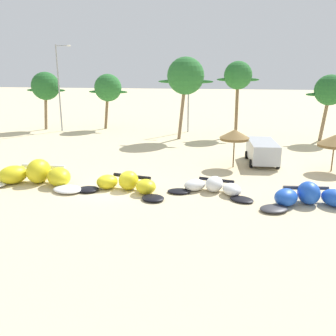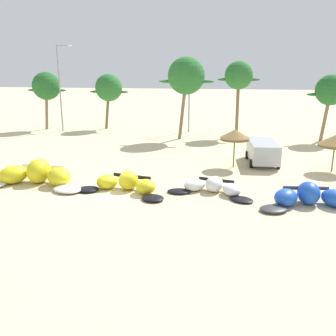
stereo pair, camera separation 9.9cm
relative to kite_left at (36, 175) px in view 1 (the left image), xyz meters
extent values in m
plane|color=beige|center=(5.50, 0.09, -0.63)|extent=(260.00, 260.00, 0.00)
ellipsoid|color=yellow|center=(-1.65, -0.05, -0.02)|extent=(2.34, 2.47, 1.22)
ellipsoid|color=yellow|center=(-0.01, 0.40, 0.19)|extent=(1.54, 2.00, 1.65)
ellipsoid|color=yellow|center=(1.65, 0.02, -0.02)|extent=(2.37, 2.47, 1.22)
ellipsoid|color=white|center=(2.73, -1.05, -0.46)|extent=(2.35, 2.05, 0.33)
cylinder|color=white|center=(-0.02, 1.09, 0.34)|extent=(3.17, 0.35, 0.29)
cube|color=white|center=(0.00, 0.21, 0.19)|extent=(1.17, 0.73, 0.04)
ellipsoid|color=black|center=(3.97, -0.73, -0.51)|extent=(1.58, 1.45, 0.24)
ellipsoid|color=yellow|center=(5.01, 0.01, -0.18)|extent=(1.88, 1.87, 0.91)
ellipsoid|color=yellow|center=(6.43, 0.08, -0.02)|extent=(1.50, 1.62, 1.22)
ellipsoid|color=yellow|center=(7.72, -0.53, -0.18)|extent=(1.71, 1.79, 0.91)
ellipsoid|color=black|center=(8.41, -1.60, -0.51)|extent=(1.85, 1.80, 0.24)
cylinder|color=black|center=(6.53, 0.56, 0.10)|extent=(2.64, 0.75, 0.24)
cube|color=black|center=(6.41, -0.06, -0.02)|extent=(1.04, 0.68, 0.04)
ellipsoid|color=black|center=(9.75, 0.00, -0.53)|extent=(1.62, 1.28, 0.19)
ellipsoid|color=white|center=(10.66, 0.62, -0.27)|extent=(1.83, 1.81, 0.72)
ellipsoid|color=white|center=(11.90, 0.67, -0.14)|extent=(1.38, 1.68, 0.97)
ellipsoid|color=white|center=(13.02, 0.12, -0.27)|extent=(1.58, 1.79, 0.72)
ellipsoid|color=black|center=(13.60, -0.83, -0.53)|extent=(1.83, 1.71, 0.19)
cylinder|color=black|center=(12.01, 1.17, -0.04)|extent=(2.30, 0.69, 0.21)
cube|color=black|center=(11.87, 0.52, -0.14)|extent=(0.93, 0.70, 0.04)
ellipsoid|color=#333338|center=(15.31, -2.14, -0.50)|extent=(1.98, 1.84, 0.26)
ellipsoid|color=blue|center=(16.05, -1.12, -0.15)|extent=(1.83, 1.98, 0.97)
ellipsoid|color=blue|center=(17.37, -0.59, 0.02)|extent=(1.44, 1.74, 1.30)
ellipsoid|color=blue|center=(18.77, -0.75, -0.15)|extent=(1.99, 2.01, 0.97)
cylinder|color=#333338|center=(17.29, -0.04, 0.14)|extent=(2.64, 0.59, 0.24)
cube|color=#333338|center=(17.39, -0.75, 0.02)|extent=(1.02, 0.69, 0.04)
cylinder|color=brown|center=(13.07, 6.91, 0.56)|extent=(0.10, 0.10, 2.38)
cone|color=olive|center=(13.07, 6.91, 2.07)|extent=(2.34, 2.34, 0.64)
cylinder|color=brown|center=(13.07, 6.91, 1.65)|extent=(2.22, 2.22, 0.20)
cylinder|color=brown|center=(20.47, 7.00, 0.43)|extent=(0.10, 0.10, 2.11)
cone|color=olive|center=(20.47, 7.00, 1.83)|extent=(2.52, 2.52, 0.71)
cylinder|color=brown|center=(20.47, 7.00, 1.38)|extent=(2.40, 2.40, 0.20)
cube|color=#B2B7BC|center=(15.38, 8.60, 0.46)|extent=(2.48, 5.01, 1.50)
cube|color=black|center=(15.27, 9.93, 0.72)|extent=(2.14, 1.38, 0.56)
cylinder|color=black|center=(14.22, 10.02, -0.29)|extent=(0.29, 0.70, 0.68)
cylinder|color=black|center=(16.30, 10.19, -0.29)|extent=(0.29, 0.70, 0.68)
cylinder|color=black|center=(14.46, 7.02, -0.29)|extent=(0.29, 0.70, 0.68)
cylinder|color=black|center=(16.55, 7.19, -0.29)|extent=(0.29, 0.70, 0.68)
cylinder|color=#7F6647|center=(-10.88, 22.03, 2.14)|extent=(0.81, 0.36, 5.54)
sphere|color=#236028|center=(-10.66, 22.03, 4.90)|extent=(3.52, 3.52, 3.52)
ellipsoid|color=#236028|center=(-12.07, 22.03, 4.37)|extent=(2.46, 0.50, 0.36)
ellipsoid|color=#236028|center=(-9.25, 22.03, 4.37)|extent=(2.46, 0.50, 0.36)
cylinder|color=brown|center=(-3.36, 23.99, 2.02)|extent=(0.92, 0.36, 5.30)
sphere|color=#286B2D|center=(-3.08, 23.99, 4.66)|extent=(3.48, 3.48, 3.48)
ellipsoid|color=#286B2D|center=(-4.48, 23.99, 4.14)|extent=(2.44, 0.50, 0.36)
ellipsoid|color=#286B2D|center=(-1.69, 23.99, 4.14)|extent=(2.44, 0.50, 0.36)
cylinder|color=#7F6647|center=(7.35, 18.34, 2.81)|extent=(1.04, 0.36, 6.89)
sphere|color=#286B2D|center=(7.69, 18.34, 6.25)|extent=(4.00, 4.00, 4.00)
ellipsoid|color=#286B2D|center=(6.09, 18.34, 5.65)|extent=(2.80, 0.50, 0.36)
ellipsoid|color=#286B2D|center=(9.29, 18.34, 5.65)|extent=(2.80, 0.50, 0.36)
cylinder|color=brown|center=(13.27, 21.47, 2.82)|extent=(0.41, 0.36, 6.91)
sphere|color=#286B2D|center=(13.25, 21.47, 6.28)|extent=(3.17, 3.17, 3.17)
ellipsoid|color=#286B2D|center=(11.98, 21.47, 5.80)|extent=(2.22, 0.50, 0.36)
ellipsoid|color=#286B2D|center=(14.51, 21.47, 5.80)|extent=(2.22, 0.50, 0.36)
cylinder|color=#7F6647|center=(22.60, 19.89, 2.10)|extent=(0.85, 0.36, 5.46)
sphere|color=#236028|center=(22.84, 19.89, 4.82)|extent=(3.22, 3.22, 3.22)
ellipsoid|color=#236028|center=(21.56, 19.89, 4.34)|extent=(2.25, 0.50, 0.36)
cylinder|color=gray|center=(-8.42, 21.16, 4.60)|extent=(0.18, 0.18, 10.45)
cylinder|color=gray|center=(-7.59, 21.16, 9.67)|extent=(1.67, 0.10, 0.10)
ellipsoid|color=silver|center=(-6.75, 21.16, 9.67)|extent=(0.56, 0.24, 0.20)
cylinder|color=gray|center=(7.42, 23.24, 3.45)|extent=(0.18, 0.18, 8.16)
cylinder|color=gray|center=(7.98, 23.24, 7.38)|extent=(1.11, 0.10, 0.10)
ellipsoid|color=silver|center=(8.53, 23.24, 7.38)|extent=(0.56, 0.24, 0.20)
camera|label=1|loc=(12.85, -21.41, 6.84)|focal=38.69mm
camera|label=2|loc=(12.94, -21.39, 6.84)|focal=38.69mm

